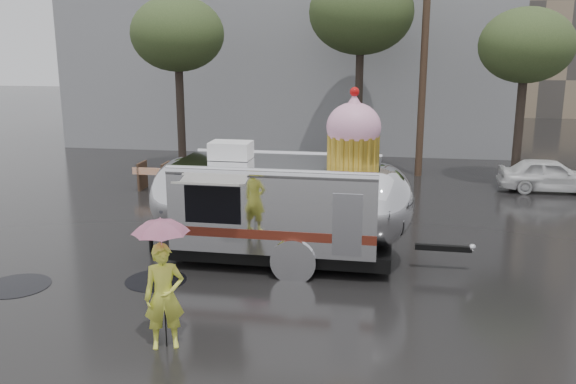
# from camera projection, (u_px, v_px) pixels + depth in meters

# --- Properties ---
(ground) EXTENTS (120.00, 120.00, 0.00)m
(ground) POSITION_uv_depth(u_px,v_px,m) (314.00, 326.00, 11.44)
(ground) COLOR black
(ground) RESTS_ON ground
(puddles) EXTENTS (14.73, 5.73, 0.01)m
(puddles) POSITION_uv_depth(u_px,v_px,m) (283.00, 331.00, 11.25)
(puddles) COLOR black
(puddles) RESTS_ON ground
(grey_building) EXTENTS (22.00, 12.00, 13.00)m
(grey_building) POSITION_uv_depth(u_px,v_px,m) (296.00, 18.00, 33.53)
(grey_building) COLOR slate
(grey_building) RESTS_ON ground
(utility_pole) EXTENTS (1.60, 0.28, 9.00)m
(utility_pole) POSITION_uv_depth(u_px,v_px,m) (424.00, 58.00, 23.37)
(utility_pole) COLOR #473323
(utility_pole) RESTS_ON ground
(tree_left) EXTENTS (3.64, 3.64, 6.95)m
(tree_left) POSITION_uv_depth(u_px,v_px,m) (177.00, 35.00, 23.70)
(tree_left) COLOR #382D26
(tree_left) RESTS_ON ground
(tree_mid) EXTENTS (4.20, 4.20, 8.03)m
(tree_mid) POSITION_uv_depth(u_px,v_px,m) (361.00, 13.00, 24.31)
(tree_mid) COLOR #382D26
(tree_mid) RESTS_ON ground
(tree_right) EXTENTS (3.36, 3.36, 6.42)m
(tree_right) POSITION_uv_depth(u_px,v_px,m) (526.00, 46.00, 21.75)
(tree_right) COLOR #382D26
(tree_right) RESTS_ON ground
(barricade_row) EXTENTS (4.30, 0.80, 1.00)m
(barricade_row) POSITION_uv_depth(u_px,v_px,m) (194.00, 177.00, 21.74)
(barricade_row) COLOR #473323
(barricade_row) RESTS_ON ground
(airstream_trailer) EXTENTS (8.00, 3.05, 4.30)m
(airstream_trailer) POSITION_uv_depth(u_px,v_px,m) (284.00, 200.00, 14.57)
(airstream_trailer) COLOR silver
(airstream_trailer) RESTS_ON ground
(person_left) EXTENTS (0.79, 0.66, 1.88)m
(person_left) POSITION_uv_depth(u_px,v_px,m) (164.00, 296.00, 10.46)
(person_left) COLOR #E8EF49
(person_left) RESTS_ON ground
(umbrella_pink) EXTENTS (1.18, 1.18, 2.35)m
(umbrella_pink) POSITION_uv_depth(u_px,v_px,m) (161.00, 240.00, 10.22)
(umbrella_pink) COLOR pink
(umbrella_pink) RESTS_ON ground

